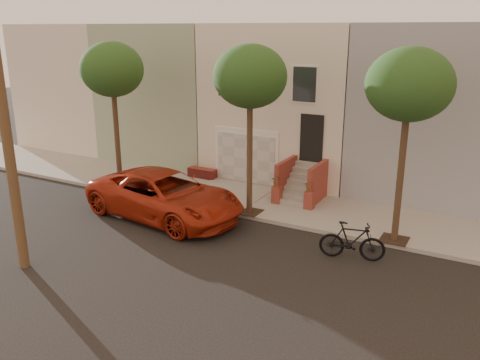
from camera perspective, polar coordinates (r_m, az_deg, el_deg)
The scene contains 9 objects.
ground at distance 16.74m, azimuth -8.29°, elevation -7.66°, with size 90.00×90.00×0.00m, color black.
sidewalk at distance 20.90m, azimuth 0.49°, elevation -2.15°, with size 40.00×3.70×0.15m, color gray.
house_row at distance 25.25m, azimuth 6.89°, elevation 9.42°, with size 33.10×11.70×7.00m.
tree_left at distance 21.83m, azimuth -14.49°, elevation 12.09°, with size 2.70×2.57×6.30m.
tree_mid at distance 18.06m, azimuth 1.16°, elevation 11.68°, with size 2.70×2.57×6.30m.
tree_right at distance 16.27m, azimuth 18.88°, elevation 10.19°, with size 2.70×2.57×6.30m.
utility_pole at distance 9.11m, azimuth 19.86°, elevation 4.86°, with size 23.60×1.22×10.00m.
pickup_truck at distance 19.02m, azimuth -8.65°, elevation -1.74°, with size 2.93×6.36×1.77m, color #A82711.
motorcycle at distance 15.93m, azimuth 12.75°, elevation -6.83°, with size 0.58×2.04×1.23m, color black.
Camera 1 is at (9.33, -12.04, 6.96)m, focal length 37.15 mm.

